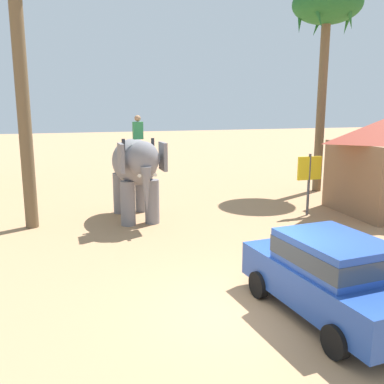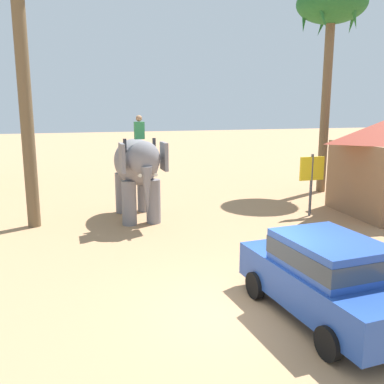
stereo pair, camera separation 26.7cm
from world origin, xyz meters
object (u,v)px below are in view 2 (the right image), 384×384
at_px(elephant_with_mahout, 137,167).
at_px(palm_tree_leaning_seaward, 331,11).
at_px(signboard_yellow, 312,173).
at_px(car_sedan_foreground, 326,275).

relative_size(elephant_with_mahout, palm_tree_leaning_seaward, 0.40).
xyz_separation_m(palm_tree_leaning_seaward, signboard_yellow, (-3.10, -4.08, -6.74)).
height_order(car_sedan_foreground, elephant_with_mahout, elephant_with_mahout).
distance_m(car_sedan_foreground, palm_tree_leaning_seaward, 15.42).
height_order(car_sedan_foreground, palm_tree_leaning_seaward, palm_tree_leaning_seaward).
xyz_separation_m(car_sedan_foreground, signboard_yellow, (4.12, 7.30, 0.76)).
height_order(car_sedan_foreground, signboard_yellow, signboard_yellow).
distance_m(car_sedan_foreground, elephant_with_mahout, 9.05).
relative_size(elephant_with_mahout, signboard_yellow, 1.62).
height_order(elephant_with_mahout, signboard_yellow, elephant_with_mahout).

